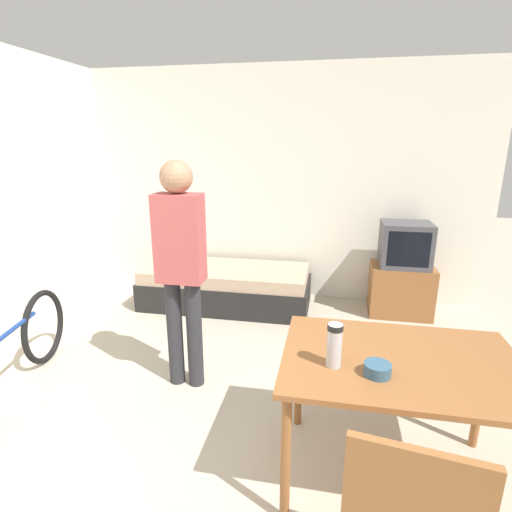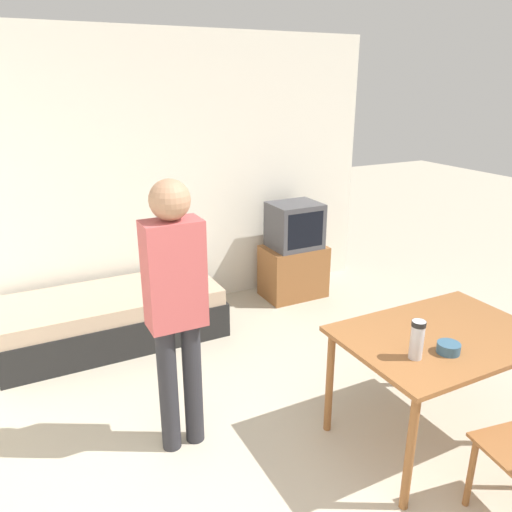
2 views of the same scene
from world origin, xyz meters
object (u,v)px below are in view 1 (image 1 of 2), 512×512
object	(u,v)px
daybed	(226,287)
thermos_flask	(334,343)
mate_bowl	(377,369)
person_standing	(181,260)
bicycle	(7,356)
dining_table	(400,374)
tv	(402,272)

from	to	relation	value
daybed	thermos_flask	distance (m)	2.78
daybed	thermos_flask	size ratio (longest dim) A/B	8.39
mate_bowl	thermos_flask	bearing A→B (deg)	168.16
person_standing	daybed	bearing A→B (deg)	93.57
daybed	thermos_flask	bearing A→B (deg)	-63.14
bicycle	thermos_flask	bearing A→B (deg)	-9.82
daybed	person_standing	world-z (taller)	person_standing
daybed	dining_table	world-z (taller)	dining_table
tv	daybed	bearing A→B (deg)	-176.43
bicycle	tv	bearing A→B (deg)	34.43
dining_table	bicycle	size ratio (longest dim) A/B	0.75
dining_table	thermos_flask	size ratio (longest dim) A/B	5.37
tv	bicycle	world-z (taller)	tv
mate_bowl	person_standing	bearing A→B (deg)	147.00
daybed	person_standing	size ratio (longest dim) A/B	1.10
person_standing	thermos_flask	xyz separation A→B (m)	(1.12, -0.82, -0.13)
bicycle	thermos_flask	size ratio (longest dim) A/B	7.18
daybed	bicycle	distance (m)	2.30
dining_table	bicycle	world-z (taller)	dining_table
daybed	thermos_flask	xyz separation A→B (m)	(1.22, -2.41, 0.67)
dining_table	tv	bearing A→B (deg)	80.77
thermos_flask	daybed	bearing A→B (deg)	116.86
daybed	tv	bearing A→B (deg)	3.57
dining_table	person_standing	distance (m)	1.66
person_standing	mate_bowl	bearing A→B (deg)	-33.00
thermos_flask	person_standing	bearing A→B (deg)	143.80
tv	person_standing	size ratio (longest dim) A/B	0.60
person_standing	thermos_flask	world-z (taller)	person_standing
daybed	bicycle	world-z (taller)	bicycle
tv	dining_table	size ratio (longest dim) A/B	0.84
tv	mate_bowl	distance (m)	2.65
tv	thermos_flask	bearing A→B (deg)	-106.31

